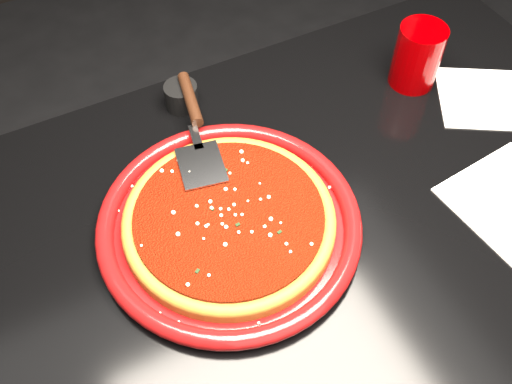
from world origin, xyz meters
TOP-DOWN VIEW (x-y plane):
  - table at (0.00, 0.00)m, footprint 1.20×0.80m
  - plate at (-0.12, 0.05)m, footprint 0.48×0.48m
  - pizza_crust at (-0.12, 0.05)m, footprint 0.39×0.39m
  - pizza_crust_rim at (-0.12, 0.05)m, footprint 0.39×0.39m
  - pizza_sauce at (-0.12, 0.05)m, footprint 0.34×0.34m
  - parmesan_dusting at (-0.12, 0.05)m, footprint 0.27×0.27m
  - basil_flecks at (-0.12, 0.05)m, footprint 0.25×0.25m
  - pizza_server at (-0.10, 0.22)m, footprint 0.13×0.30m
  - cup at (0.32, 0.19)m, footprint 0.09×0.09m
  - napkin_b at (0.40, 0.10)m, footprint 0.20×0.21m
  - ramekin at (-0.09, 0.32)m, footprint 0.08×0.08m

SIDE VIEW (x-z plane):
  - table at x=0.00m, z-range 0.00..0.75m
  - napkin_b at x=0.40m, z-range 0.75..0.75m
  - plate at x=-0.12m, z-range 0.75..0.78m
  - pizza_crust at x=-0.12m, z-range 0.76..0.78m
  - ramekin at x=-0.09m, z-range 0.75..0.80m
  - pizza_crust_rim at x=-0.12m, z-range 0.77..0.79m
  - pizza_sauce at x=-0.12m, z-range 0.78..0.79m
  - basil_flecks at x=-0.12m, z-range 0.79..0.79m
  - parmesan_dusting at x=-0.12m, z-range 0.79..0.79m
  - pizza_server at x=-0.10m, z-range 0.79..0.81m
  - cup at x=0.32m, z-range 0.75..0.87m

